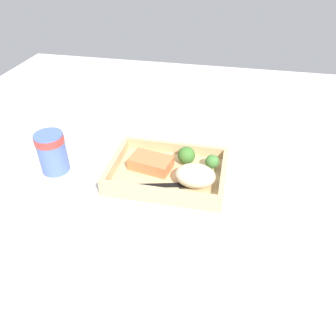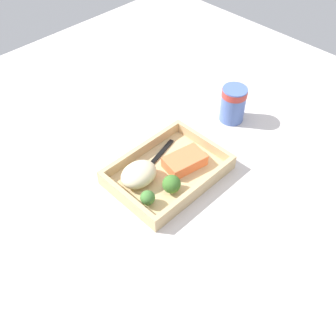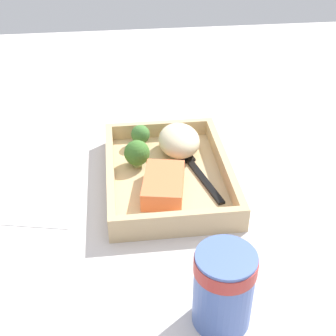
# 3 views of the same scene
# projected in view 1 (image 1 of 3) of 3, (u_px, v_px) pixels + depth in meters

# --- Properties ---
(ground_plane) EXTENTS (1.60, 1.60, 0.02)m
(ground_plane) POSITION_uv_depth(u_px,v_px,m) (168.00, 180.00, 0.80)
(ground_plane) COLOR beige
(takeout_tray) EXTENTS (0.27, 0.20, 0.01)m
(takeout_tray) POSITION_uv_depth(u_px,v_px,m) (168.00, 175.00, 0.79)
(takeout_tray) COLOR tan
(takeout_tray) RESTS_ON ground_plane
(tray_rim) EXTENTS (0.27, 0.20, 0.03)m
(tray_rim) POSITION_uv_depth(u_px,v_px,m) (168.00, 168.00, 0.78)
(tray_rim) COLOR tan
(tray_rim) RESTS_ON takeout_tray
(salmon_fillet) EXTENTS (0.11, 0.08, 0.03)m
(salmon_fillet) POSITION_uv_depth(u_px,v_px,m) (151.00, 163.00, 0.80)
(salmon_fillet) COLOR #EE7342
(salmon_fillet) RESTS_ON takeout_tray
(mashed_potatoes) EXTENTS (0.09, 0.07, 0.05)m
(mashed_potatoes) POSITION_uv_depth(u_px,v_px,m) (195.00, 176.00, 0.74)
(mashed_potatoes) COLOR beige
(mashed_potatoes) RESTS_ON takeout_tray
(broccoli_floret_1) EXTENTS (0.03, 0.03, 0.04)m
(broccoli_floret_1) POSITION_uv_depth(u_px,v_px,m) (212.00, 162.00, 0.79)
(broccoli_floret_1) COLOR #789D5D
(broccoli_floret_1) RESTS_ON takeout_tray
(broccoli_floret_2) EXTENTS (0.04, 0.04, 0.05)m
(broccoli_floret_2) POSITION_uv_depth(u_px,v_px,m) (186.00, 155.00, 0.81)
(broccoli_floret_2) COLOR #84A15D
(broccoli_floret_2) RESTS_ON takeout_tray
(fork) EXTENTS (0.16, 0.05, 0.00)m
(fork) POSITION_uv_depth(u_px,v_px,m) (164.00, 185.00, 0.75)
(fork) COLOR black
(fork) RESTS_ON takeout_tray
(paper_cup) EXTENTS (0.07, 0.07, 0.10)m
(paper_cup) POSITION_uv_depth(u_px,v_px,m) (52.00, 150.00, 0.79)
(paper_cup) COLOR #4D68AF
(paper_cup) RESTS_ON ground_plane
(receipt_slip) EXTENTS (0.11, 0.14, 0.00)m
(receipt_slip) POSITION_uv_depth(u_px,v_px,m) (167.00, 132.00, 0.97)
(receipt_slip) COLOR white
(receipt_slip) RESTS_ON ground_plane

